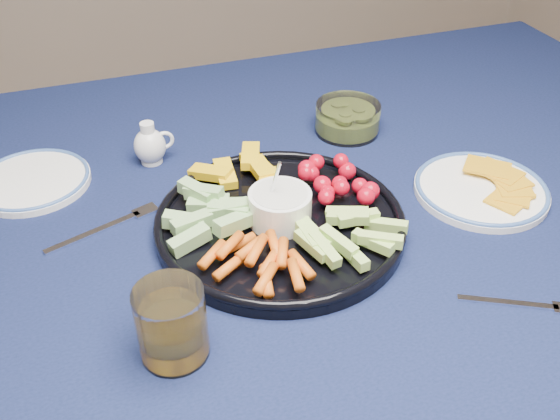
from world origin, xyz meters
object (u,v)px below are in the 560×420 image
object	(u,v)px
juice_tumbler	(172,327)
creamer_pitcher	(150,145)
crudite_platter	(278,218)
side_plate_extra	(32,181)
cheese_plate	(481,188)
dining_table	(294,232)
pickle_bowl	(347,119)

from	to	relation	value
juice_tumbler	creamer_pitcher	bearing A→B (deg)	83.60
crudite_platter	creamer_pitcher	world-z (taller)	crudite_platter
juice_tumbler	side_plate_extra	distance (m)	0.45
crudite_platter	cheese_plate	size ratio (longest dim) A/B	1.75
side_plate_extra	creamer_pitcher	bearing A→B (deg)	1.60
dining_table	pickle_bowl	world-z (taller)	pickle_bowl
crudite_platter	creamer_pitcher	xyz separation A→B (m)	(-0.14, 0.25, 0.01)
dining_table	crudite_platter	size ratio (longest dim) A/B	4.48
creamer_pitcher	cheese_plate	distance (m)	0.55
creamer_pitcher	juice_tumbler	world-z (taller)	juice_tumbler
crudite_platter	cheese_plate	bearing A→B (deg)	-3.19
dining_table	juice_tumbler	distance (m)	0.39
creamer_pitcher	cheese_plate	bearing A→B (deg)	-29.31
creamer_pitcher	side_plate_extra	size ratio (longest dim) A/B	0.41
dining_table	side_plate_extra	size ratio (longest dim) A/B	8.93
crudite_platter	cheese_plate	world-z (taller)	crudite_platter
juice_tumbler	side_plate_extra	bearing A→B (deg)	109.35
crudite_platter	juice_tumbler	world-z (taller)	crudite_platter
pickle_bowl	creamer_pitcher	bearing A→B (deg)	177.64
pickle_bowl	juice_tumbler	xyz separation A→B (m)	(-0.41, -0.42, 0.02)
cheese_plate	juice_tumbler	size ratio (longest dim) A/B	2.20
cheese_plate	side_plate_extra	size ratio (longest dim) A/B	1.14
juice_tumbler	crudite_platter	bearing A→B (deg)	43.11
creamer_pitcher	juice_tumbler	size ratio (longest dim) A/B	0.78
cheese_plate	side_plate_extra	distance (m)	0.73
crudite_platter	side_plate_extra	bearing A→B (deg)	144.21
pickle_bowl	side_plate_extra	bearing A→B (deg)	179.04
dining_table	juice_tumbler	xyz separation A→B (m)	(-0.25, -0.27, 0.13)
crudite_platter	dining_table	bearing A→B (deg)	55.87
dining_table	pickle_bowl	distance (m)	0.25
creamer_pitcher	side_plate_extra	bearing A→B (deg)	-178.40
cheese_plate	juice_tumbler	bearing A→B (deg)	-163.13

